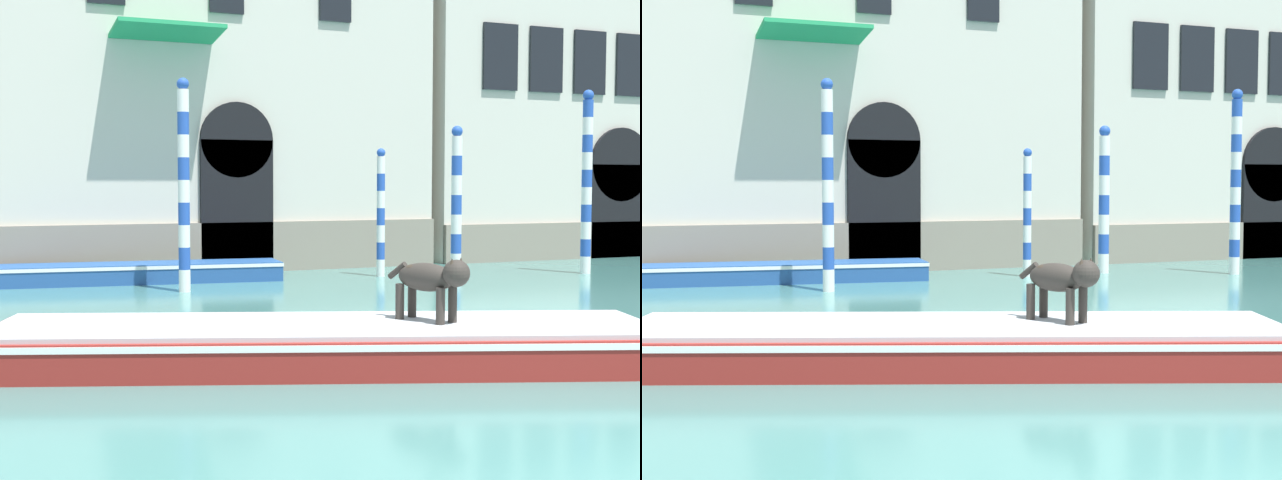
% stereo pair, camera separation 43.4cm
% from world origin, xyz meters
% --- Properties ---
extents(boat_foreground, '(8.92, 5.16, 0.54)m').
position_xyz_m(boat_foreground, '(-0.68, 5.55, 0.29)').
color(boat_foreground, maroon).
rests_on(boat_foreground, ground_plane).
extents(dog_on_deck, '(0.70, 1.22, 0.86)m').
position_xyz_m(dog_on_deck, '(0.66, 5.15, 1.10)').
color(dog_on_deck, '#332D28').
rests_on(dog_on_deck, boat_foreground).
extents(boat_moored_near_palazzo, '(6.97, 2.22, 0.45)m').
position_xyz_m(boat_moored_near_palazzo, '(-1.05, 16.04, 0.24)').
color(boat_moored_near_palazzo, '#234C8C').
rests_on(boat_moored_near_palazzo, ground_plane).
extents(mooring_pole_0, '(0.28, 0.28, 4.72)m').
position_xyz_m(mooring_pole_0, '(10.09, 13.64, 2.38)').
color(mooring_pole_0, white).
rests_on(mooring_pole_0, ground_plane).
extents(mooring_pole_1, '(0.29, 0.29, 3.82)m').
position_xyz_m(mooring_pole_1, '(7.10, 15.10, 1.93)').
color(mooring_pole_1, white).
rests_on(mooring_pole_1, ground_plane).
extents(mooring_pole_2, '(0.26, 0.26, 4.57)m').
position_xyz_m(mooring_pole_2, '(-0.44, 13.80, 2.30)').
color(mooring_pole_2, white).
rests_on(mooring_pole_2, ground_plane).
extents(mooring_pole_3, '(0.22, 0.22, 3.20)m').
position_xyz_m(mooring_pole_3, '(4.88, 15.04, 1.62)').
color(mooring_pole_3, white).
rests_on(mooring_pole_3, ground_plane).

